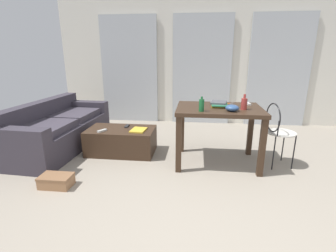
{
  "coord_description": "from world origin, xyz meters",
  "views": [
    {
      "loc": [
        -0.1,
        -1.82,
        1.48
      ],
      "look_at": [
        -0.51,
        1.69,
        0.44
      ],
      "focal_mm": 26.25,
      "sensor_mm": 36.0,
      "label": 1
    }
  ],
  "objects_px": {
    "coffee_table": "(121,141)",
    "bottle_far": "(244,104)",
    "tv_remote_secondary": "(127,126)",
    "shoebox": "(56,181)",
    "tv_remote_primary": "(102,131)",
    "book_stack": "(219,104)",
    "craft_table": "(219,116)",
    "scissors": "(230,103)",
    "bowl": "(232,108)",
    "wire_chair": "(277,127)",
    "bottle_near": "(202,105)",
    "magazine": "(139,130)",
    "couch": "(58,130)",
    "tv_remote_on_table": "(248,104)"
  },
  "relations": [
    {
      "from": "tv_remote_primary",
      "to": "bottle_near",
      "type": "bearing_deg",
      "value": 19.37
    },
    {
      "from": "wire_chair",
      "to": "bottle_far",
      "type": "distance_m",
      "value": 0.58
    },
    {
      "from": "bowl",
      "to": "wire_chair",
      "type": "bearing_deg",
      "value": 17.86
    },
    {
      "from": "craft_table",
      "to": "tv_remote_secondary",
      "type": "distance_m",
      "value": 1.43
    },
    {
      "from": "magazine",
      "to": "shoebox",
      "type": "distance_m",
      "value": 1.31
    },
    {
      "from": "magazine",
      "to": "shoebox",
      "type": "height_order",
      "value": "magazine"
    },
    {
      "from": "craft_table",
      "to": "bowl",
      "type": "xyz_separation_m",
      "value": [
        0.14,
        -0.21,
        0.16
      ]
    },
    {
      "from": "shoebox",
      "to": "bottle_far",
      "type": "bearing_deg",
      "value": 19.8
    },
    {
      "from": "bottle_far",
      "to": "bowl",
      "type": "xyz_separation_m",
      "value": [
        -0.16,
        -0.11,
        -0.04
      ]
    },
    {
      "from": "coffee_table",
      "to": "craft_table",
      "type": "bearing_deg",
      "value": -7.78
    },
    {
      "from": "tv_remote_primary",
      "to": "tv_remote_secondary",
      "type": "height_order",
      "value": "tv_remote_primary"
    },
    {
      "from": "couch",
      "to": "scissors",
      "type": "xyz_separation_m",
      "value": [
        2.7,
        -0.03,
        0.5
      ]
    },
    {
      "from": "scissors",
      "to": "tv_remote_secondary",
      "type": "xyz_separation_m",
      "value": [
        -1.55,
        0.04,
        -0.4
      ]
    },
    {
      "from": "couch",
      "to": "tv_remote_primary",
      "type": "relative_size",
      "value": 13.84
    },
    {
      "from": "bowl",
      "to": "tv_remote_secondary",
      "type": "xyz_separation_m",
      "value": [
        -1.51,
        0.53,
        -0.44
      ]
    },
    {
      "from": "bowl",
      "to": "shoebox",
      "type": "xyz_separation_m",
      "value": [
        -2.02,
        -0.68,
        -0.77
      ]
    },
    {
      "from": "bottle_near",
      "to": "tv_remote_on_table",
      "type": "height_order",
      "value": "bottle_near"
    },
    {
      "from": "tv_remote_primary",
      "to": "book_stack",
      "type": "bearing_deg",
      "value": 32.19
    },
    {
      "from": "craft_table",
      "to": "shoebox",
      "type": "distance_m",
      "value": 2.17
    },
    {
      "from": "bowl",
      "to": "craft_table",
      "type": "bearing_deg",
      "value": 123.53
    },
    {
      "from": "shoebox",
      "to": "book_stack",
      "type": "bearing_deg",
      "value": 26.8
    },
    {
      "from": "coffee_table",
      "to": "bottle_near",
      "type": "distance_m",
      "value": 1.45
    },
    {
      "from": "magazine",
      "to": "bottle_near",
      "type": "bearing_deg",
      "value": -18.29
    },
    {
      "from": "tv_remote_primary",
      "to": "tv_remote_secondary",
      "type": "xyz_separation_m",
      "value": [
        0.3,
        0.28,
        -0.0
      ]
    },
    {
      "from": "bottle_far",
      "to": "tv_remote_primary",
      "type": "relative_size",
      "value": 1.35
    },
    {
      "from": "tv_remote_on_table",
      "to": "shoebox",
      "type": "xyz_separation_m",
      "value": [
        -2.31,
        -1.12,
        -0.74
      ]
    },
    {
      "from": "wire_chair",
      "to": "tv_remote_primary",
      "type": "distance_m",
      "value": 2.44
    },
    {
      "from": "coffee_table",
      "to": "tv_remote_secondary",
      "type": "bearing_deg",
      "value": 63.27
    },
    {
      "from": "tv_remote_secondary",
      "to": "magazine",
      "type": "xyz_separation_m",
      "value": [
        0.23,
        -0.18,
        -0.0
      ]
    },
    {
      "from": "coffee_table",
      "to": "bottle_far",
      "type": "xyz_separation_m",
      "value": [
        1.73,
        -0.29,
        0.68
      ]
    },
    {
      "from": "wire_chair",
      "to": "couch",
      "type": "bearing_deg",
      "value": 174.63
    },
    {
      "from": "bottle_far",
      "to": "magazine",
      "type": "xyz_separation_m",
      "value": [
        -1.44,
        0.24,
        -0.48
      ]
    },
    {
      "from": "tv_remote_secondary",
      "to": "bowl",
      "type": "bearing_deg",
      "value": -20.75
    },
    {
      "from": "scissors",
      "to": "shoebox",
      "type": "bearing_deg",
      "value": -150.58
    },
    {
      "from": "bottle_near",
      "to": "tv_remote_secondary",
      "type": "distance_m",
      "value": 1.36
    },
    {
      "from": "coffee_table",
      "to": "bottle_near",
      "type": "xyz_separation_m",
      "value": [
        1.19,
        -0.46,
        0.68
      ]
    },
    {
      "from": "craft_table",
      "to": "shoebox",
      "type": "relative_size",
      "value": 3.1
    },
    {
      "from": "coffee_table",
      "to": "book_stack",
      "type": "bearing_deg",
      "value": -5.22
    },
    {
      "from": "coffee_table",
      "to": "bowl",
      "type": "xyz_separation_m",
      "value": [
        1.57,
        -0.4,
        0.64
      ]
    },
    {
      "from": "scissors",
      "to": "coffee_table",
      "type": "bearing_deg",
      "value": -177.07
    },
    {
      "from": "bowl",
      "to": "magazine",
      "type": "bearing_deg",
      "value": 164.73
    },
    {
      "from": "bottle_far",
      "to": "bowl",
      "type": "distance_m",
      "value": 0.2
    },
    {
      "from": "book_stack",
      "to": "wire_chair",
      "type": "bearing_deg",
      "value": -5.27
    },
    {
      "from": "craft_table",
      "to": "bottle_near",
      "type": "xyz_separation_m",
      "value": [
        -0.24,
        -0.26,
        0.2
      ]
    },
    {
      "from": "craft_table",
      "to": "scissors",
      "type": "xyz_separation_m",
      "value": [
        0.18,
        0.28,
        0.13
      ]
    },
    {
      "from": "book_stack",
      "to": "bottle_far",
      "type": "bearing_deg",
      "value": -28.47
    },
    {
      "from": "tv_remote_secondary",
      "to": "bottle_near",
      "type": "bearing_deg",
      "value": -28.71
    },
    {
      "from": "couch",
      "to": "book_stack",
      "type": "height_order",
      "value": "book_stack"
    },
    {
      "from": "bottle_near",
      "to": "magazine",
      "type": "relative_size",
      "value": 0.71
    },
    {
      "from": "scissors",
      "to": "bowl",
      "type": "bearing_deg",
      "value": -94.49
    }
  ]
}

